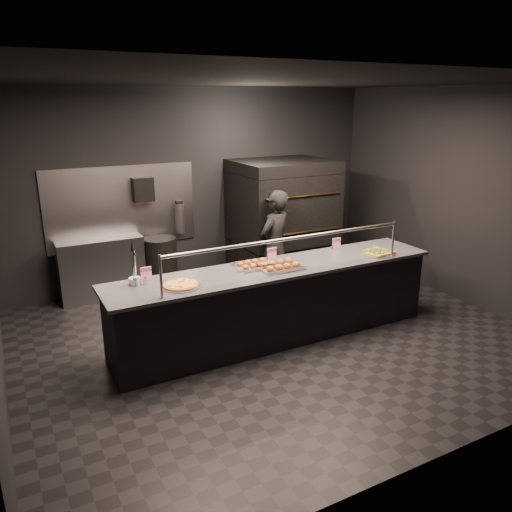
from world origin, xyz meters
name	(u,v)px	position (x,y,z in m)	size (l,w,h in m)	color
room	(274,219)	(-0.02, 0.05, 1.50)	(6.04, 6.00, 3.00)	black
service_counter	(277,303)	(0.00, 0.00, 0.46)	(4.10, 0.78, 1.37)	black
pizza_oven	(282,220)	(1.20, 1.90, 0.97)	(1.50, 1.23, 1.91)	black
prep_shelf	(102,269)	(-1.60, 2.32, 0.45)	(1.20, 0.35, 0.90)	#99999E
towel_dispenser	(143,189)	(-0.90, 2.39, 1.55)	(0.30, 0.20, 0.35)	black
fire_extinguisher	(180,218)	(-0.35, 2.40, 1.06)	(0.14, 0.14, 0.51)	#B2B2B7
beer_tap	(134,272)	(-1.64, 0.20, 1.06)	(0.13, 0.19, 0.51)	silver
round_pizza	(181,285)	(-1.23, -0.09, 0.94)	(0.42, 0.42, 0.03)	silver
slider_tray_a	(254,265)	(-0.24, 0.13, 0.95)	(0.51, 0.43, 0.07)	silver
slider_tray_b	(280,266)	(0.00, -0.06, 0.95)	(0.52, 0.40, 0.08)	silver
square_pizza	(378,252)	(1.40, -0.15, 0.94)	(0.43, 0.43, 0.05)	silver
condiment_jar	(139,281)	(-1.61, 0.15, 0.97)	(0.15, 0.06, 0.10)	silver
tent_cards	(258,256)	(-0.11, 0.28, 1.00)	(2.68, 0.04, 0.15)	white
trash_bin	(161,264)	(-0.75, 2.22, 0.41)	(0.50, 0.50, 0.83)	black
worker	(274,246)	(0.61, 1.12, 0.81)	(0.59, 0.39, 1.61)	black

